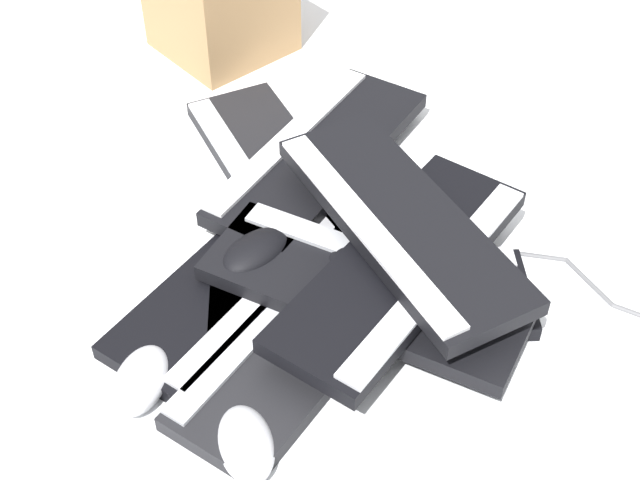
# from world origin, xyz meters

# --- Properties ---
(ground_plane) EXTENTS (3.20, 3.20, 0.00)m
(ground_plane) POSITION_xyz_m (0.00, 0.00, 0.00)
(ground_plane) COLOR white
(keyboard_0) EXTENTS (0.20, 0.45, 0.03)m
(keyboard_0) POSITION_xyz_m (0.16, 0.09, 0.01)
(keyboard_0) COLOR black
(keyboard_0) RESTS_ON ground
(keyboard_1) EXTENTS (0.23, 0.46, 0.03)m
(keyboard_1) POSITION_xyz_m (0.11, 0.29, 0.01)
(keyboard_1) COLOR black
(keyboard_1) RESTS_ON ground
(keyboard_2) EXTENTS (0.46, 0.28, 0.03)m
(keyboard_2) POSITION_xyz_m (-0.06, 0.12, 0.01)
(keyboard_2) COLOR black
(keyboard_2) RESTS_ON ground
(keyboard_3) EXTENTS (0.46, 0.29, 0.03)m
(keyboard_3) POSITION_xyz_m (-0.05, -0.01, 0.01)
(keyboard_3) COLOR black
(keyboard_3) RESTS_ON ground
(keyboard_4) EXTENTS (0.45, 0.37, 0.03)m
(keyboard_4) POSITION_xyz_m (0.06, -0.01, 0.01)
(keyboard_4) COLOR black
(keyboard_4) RESTS_ON ground
(keyboard_5) EXTENTS (0.33, 0.46, 0.03)m
(keyboard_5) POSITION_xyz_m (0.04, -0.02, 0.04)
(keyboard_5) COLOR black
(keyboard_5) RESTS_ON keyboard_3
(keyboard_6) EXTENTS (0.46, 0.28, 0.03)m
(keyboard_6) POSITION_xyz_m (0.09, -0.04, 0.07)
(keyboard_6) COLOR black
(keyboard_6) RESTS_ON keyboard_5
(keyboard_7) EXTENTS (0.21, 0.46, 0.03)m
(keyboard_7) POSITION_xyz_m (0.12, 0.01, 0.10)
(keyboard_7) COLOR black
(keyboard_7) RESTS_ON keyboard_6
(keyboard_8) EXTENTS (0.46, 0.30, 0.03)m
(keyboard_8) POSITION_xyz_m (0.17, 0.25, 0.04)
(keyboard_8) COLOR black
(keyboard_8) RESTS_ON keyboard_1
(mouse_0) EXTENTS (0.13, 0.12, 0.04)m
(mouse_0) POSITION_xyz_m (-0.26, 0.05, 0.02)
(mouse_0) COLOR #B7B7BC
(mouse_0) RESTS_ON ground
(mouse_1) EXTENTS (0.11, 0.13, 0.04)m
(mouse_1) POSITION_xyz_m (0.07, 0.01, 0.05)
(mouse_1) COLOR black
(mouse_1) RESTS_ON keyboard_4
(mouse_2) EXTENTS (0.10, 0.13, 0.04)m
(mouse_2) POSITION_xyz_m (-0.21, -0.11, 0.02)
(mouse_2) COLOR #B7B7BC
(mouse_2) RESTS_ON ground
(mouse_3) EXTENTS (0.12, 0.13, 0.04)m
(mouse_3) POSITION_xyz_m (0.09, -0.03, 0.05)
(mouse_3) COLOR #4C4C51
(mouse_3) RESTS_ON keyboard_4
(mouse_4) EXTENTS (0.12, 0.08, 0.04)m
(mouse_4) POSITION_xyz_m (-0.04, 0.12, 0.05)
(mouse_4) COLOR black
(mouse_4) RESTS_ON keyboard_2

